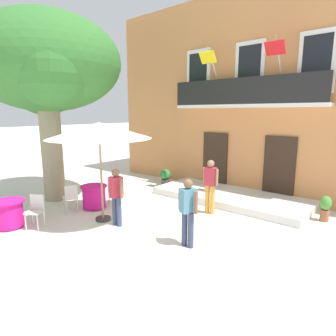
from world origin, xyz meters
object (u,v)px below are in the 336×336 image
(plane_tree, at_px, (46,68))
(ground_planter_left, at_px, (165,177))
(cafe_table_near_tree, at_px, (94,197))
(cafe_chair_near_tree_1, at_px, (71,196))
(cafe_umbrella, at_px, (99,131))
(ground_planter_right, at_px, (325,207))
(cafe_table_middle, at_px, (9,214))
(pedestrian_mid_plaza, at_px, (188,209))
(cafe_chair_middle_0, at_px, (36,209))
(cafe_chair_near_tree_0, at_px, (114,189))
(pedestrian_by_tree, at_px, (116,194))
(pedestrian_near_entrance, at_px, (210,184))

(plane_tree, height_order, ground_planter_left, plane_tree)
(cafe_table_near_tree, relative_size, cafe_chair_near_tree_1, 0.95)
(cafe_umbrella, height_order, ground_planter_right, cafe_umbrella)
(cafe_table_middle, bearing_deg, pedestrian_mid_plaza, 26.50)
(cafe_chair_middle_0, xyz_separation_m, ground_planter_left, (-0.16, 5.67, -0.12))
(cafe_chair_near_tree_0, xyz_separation_m, ground_planter_right, (5.96, 2.85, -0.10))
(ground_planter_left, distance_m, pedestrian_mid_plaza, 5.65)
(plane_tree, xyz_separation_m, cafe_chair_middle_0, (2.13, -1.72, -4.06))
(cafe_chair_near_tree_1, relative_size, cafe_table_middle, 1.05)
(plane_tree, distance_m, ground_planter_left, 6.07)
(cafe_chair_middle_0, height_order, pedestrian_by_tree, pedestrian_by_tree)
(cafe_table_near_tree, bearing_deg, cafe_umbrella, -24.10)
(ground_planter_left, distance_m, pedestrian_near_entrance, 3.68)
(ground_planter_right, bearing_deg, cafe_umbrella, -140.88)
(cafe_chair_middle_0, xyz_separation_m, ground_planter_right, (5.98, 5.57, -0.10))
(plane_tree, relative_size, cafe_umbrella, 2.18)
(pedestrian_mid_plaza, bearing_deg, ground_planter_right, 61.01)
(cafe_chair_near_tree_1, distance_m, cafe_chair_middle_0, 1.29)
(plane_tree, relative_size, cafe_table_middle, 7.32)
(plane_tree, distance_m, cafe_umbrella, 3.68)
(cafe_chair_near_tree_0, relative_size, cafe_chair_near_tree_1, 1.00)
(cafe_chair_middle_0, xyz_separation_m, pedestrian_near_entrance, (3.07, 3.99, 0.43))
(plane_tree, distance_m, pedestrian_mid_plaza, 7.01)
(pedestrian_near_entrance, distance_m, pedestrian_by_tree, 2.89)
(cafe_chair_middle_0, bearing_deg, cafe_umbrella, 57.02)
(pedestrian_by_tree, bearing_deg, cafe_chair_middle_0, -136.56)
(cafe_chair_near_tree_1, bearing_deg, cafe_table_middle, -98.93)
(cafe_table_middle, distance_m, cafe_chair_middle_0, 0.77)
(cafe_chair_middle_0, height_order, pedestrian_near_entrance, pedestrian_near_entrance)
(cafe_chair_near_tree_0, xyz_separation_m, pedestrian_by_tree, (1.56, -1.22, 0.38))
(pedestrian_near_entrance, bearing_deg, cafe_table_middle, -129.21)
(ground_planter_right, relative_size, pedestrian_mid_plaza, 0.46)
(cafe_chair_near_tree_0, height_order, pedestrian_near_entrance, pedestrian_near_entrance)
(plane_tree, xyz_separation_m, pedestrian_by_tree, (3.71, -0.22, -3.67))
(pedestrian_by_tree, bearing_deg, cafe_chair_near_tree_1, -172.49)
(ground_planter_right, height_order, pedestrian_by_tree, pedestrian_by_tree)
(ground_planter_right, relative_size, pedestrian_near_entrance, 0.45)
(cafe_chair_middle_0, bearing_deg, cafe_table_middle, -140.32)
(plane_tree, height_order, cafe_chair_near_tree_1, plane_tree)
(cafe_chair_middle_0, xyz_separation_m, pedestrian_by_tree, (1.59, 1.51, 0.38))
(plane_tree, bearing_deg, cafe_chair_middle_0, -39.04)
(cafe_umbrella, distance_m, pedestrian_by_tree, 1.81)
(cafe_umbrella, distance_m, ground_planter_left, 4.85)
(plane_tree, xyz_separation_m, cafe_umbrella, (3.10, -0.23, -1.98))
(ground_planter_left, height_order, pedestrian_near_entrance, pedestrian_near_entrance)
(cafe_chair_middle_0, distance_m, ground_planter_left, 5.67)
(cafe_table_near_tree, xyz_separation_m, pedestrian_near_entrance, (3.19, 2.00, 0.57))
(cafe_table_near_tree, bearing_deg, cafe_chair_near_tree_0, 78.30)
(ground_planter_left, distance_m, pedestrian_by_tree, 4.54)
(cafe_chair_near_tree_1, xyz_separation_m, pedestrian_mid_plaza, (4.16, 0.47, 0.39))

